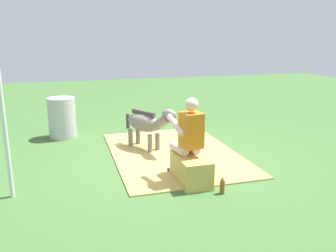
% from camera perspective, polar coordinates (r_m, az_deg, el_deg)
% --- Properties ---
extents(ground_plane, '(24.00, 24.00, 0.00)m').
position_cam_1_polar(ground_plane, '(6.32, 0.20, -5.40)').
color(ground_plane, '#426B33').
extents(hay_patch, '(3.19, 2.25, 0.02)m').
position_cam_1_polar(hay_patch, '(6.59, 0.92, -4.42)').
color(hay_patch, tan).
rests_on(hay_patch, ground).
extents(hay_bale, '(0.73, 0.42, 0.41)m').
position_cam_1_polar(hay_bale, '(5.28, 3.88, -7.14)').
color(hay_bale, tan).
rests_on(hay_bale, ground).
extents(person_seated, '(0.70, 0.48, 1.29)m').
position_cam_1_polar(person_seated, '(5.26, 3.21, -1.55)').
color(person_seated, beige).
rests_on(person_seated, ground).
extents(pony_standing, '(1.21, 0.84, 0.89)m').
position_cam_1_polar(pony_standing, '(6.68, -3.49, 0.45)').
color(pony_standing, slate).
rests_on(pony_standing, ground).
extents(soda_bottle, '(0.07, 0.07, 0.25)m').
position_cam_1_polar(soda_bottle, '(5.01, 8.83, -9.55)').
color(soda_bottle, brown).
rests_on(soda_bottle, ground).
extents(water_barrel, '(0.58, 0.58, 0.87)m').
position_cam_1_polar(water_barrel, '(7.87, -16.85, 1.30)').
color(water_barrel, '#B2B2B7').
rests_on(water_barrel, ground).
extents(tent_pole_left, '(0.06, 0.06, 2.23)m').
position_cam_1_polar(tent_pole_left, '(5.02, -25.21, 1.25)').
color(tent_pole_left, silver).
rests_on(tent_pole_left, ground).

